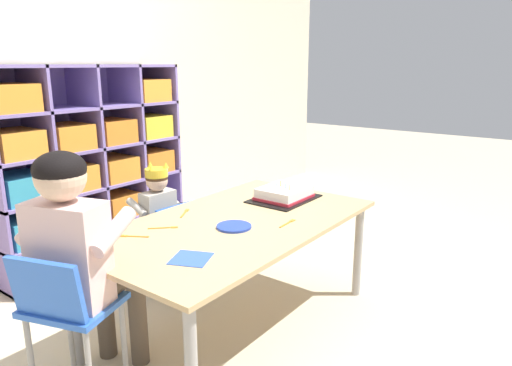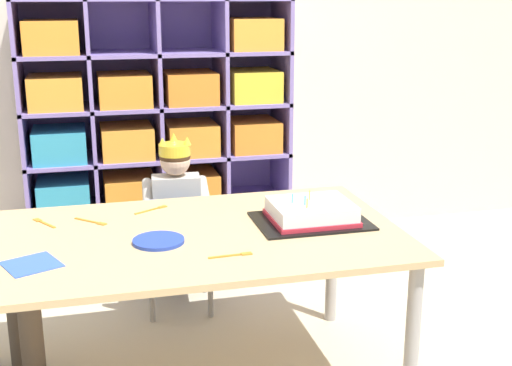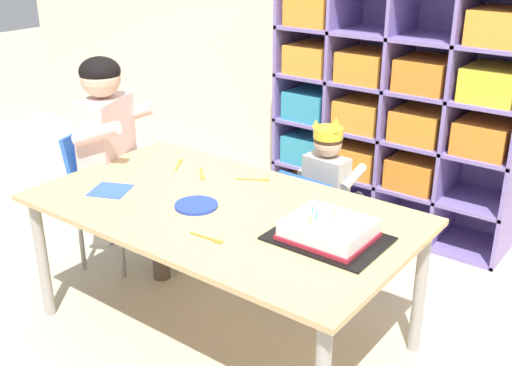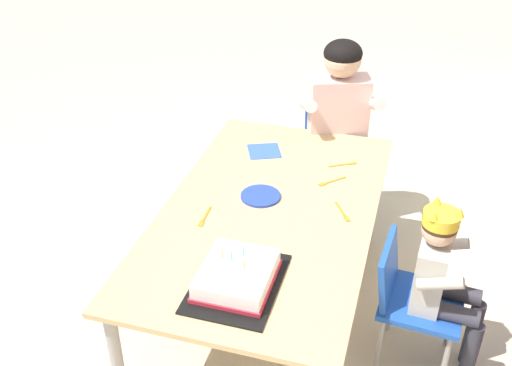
% 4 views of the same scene
% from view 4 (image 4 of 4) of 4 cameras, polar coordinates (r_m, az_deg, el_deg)
% --- Properties ---
extents(ground, '(16.00, 16.00, 0.00)m').
position_cam_4_polar(ground, '(2.89, 1.13, -12.25)').
color(ground, beige).
extents(activity_table, '(1.54, 0.87, 0.59)m').
position_cam_4_polar(activity_table, '(2.55, 1.26, -3.54)').
color(activity_table, tan).
rests_on(activity_table, ground).
extents(classroom_chair_blue, '(0.34, 0.36, 0.57)m').
position_cam_4_polar(classroom_chair_blue, '(2.55, 14.48, -10.37)').
color(classroom_chair_blue, '#1E4CA8').
rests_on(classroom_chair_blue, ground).
extents(child_with_crown, '(0.31, 0.31, 0.80)m').
position_cam_4_polar(child_with_crown, '(2.46, 17.34, -8.15)').
color(child_with_crown, '#B2ADA3').
rests_on(child_with_crown, ground).
extents(classroom_chair_adult_side, '(0.40, 0.41, 0.70)m').
position_cam_4_polar(classroom_chair_adult_side, '(3.31, 7.45, 3.38)').
color(classroom_chair_adult_side, blue).
rests_on(classroom_chair_adult_side, ground).
extents(adult_helper_seated, '(0.48, 0.46, 1.07)m').
position_cam_4_polar(adult_helper_seated, '(3.12, 8.03, 5.97)').
color(adult_helper_seated, beige).
rests_on(adult_helper_seated, ground).
extents(birthday_cake_on_tray, '(0.40, 0.30, 0.11)m').
position_cam_4_polar(birthday_cake_on_tray, '(2.12, -1.84, -8.96)').
color(birthday_cake_on_tray, black).
rests_on(birthday_cake_on_tray, activity_table).
extents(paper_plate_stack, '(0.17, 0.17, 0.01)m').
position_cam_4_polar(paper_plate_stack, '(2.59, 0.45, -1.25)').
color(paper_plate_stack, '#233DA3').
rests_on(paper_plate_stack, activity_table).
extents(paper_napkin_square, '(0.20, 0.20, 0.00)m').
position_cam_4_polar(paper_napkin_square, '(2.94, 0.79, 3.06)').
color(paper_napkin_square, '#3356B7').
rests_on(paper_napkin_square, activity_table).
extents(fork_near_cake_tray, '(0.13, 0.09, 0.00)m').
position_cam_4_polar(fork_near_cake_tray, '(2.51, 8.30, -2.84)').
color(fork_near_cake_tray, orange).
rests_on(fork_near_cake_tray, activity_table).
extents(fork_by_napkin, '(0.09, 0.13, 0.00)m').
position_cam_4_polar(fork_by_napkin, '(2.86, 8.44, 1.77)').
color(fork_by_napkin, orange).
rests_on(fork_by_napkin, activity_table).
extents(fork_near_child_seat, '(0.14, 0.02, 0.00)m').
position_cam_4_polar(fork_near_child_seat, '(2.47, -4.94, -3.31)').
color(fork_near_child_seat, orange).
rests_on(fork_near_child_seat, activity_table).
extents(fork_scattered_mid_table, '(0.12, 0.11, 0.00)m').
position_cam_4_polar(fork_scattered_mid_table, '(2.72, 7.14, 0.13)').
color(fork_scattered_mid_table, orange).
rests_on(fork_scattered_mid_table, activity_table).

